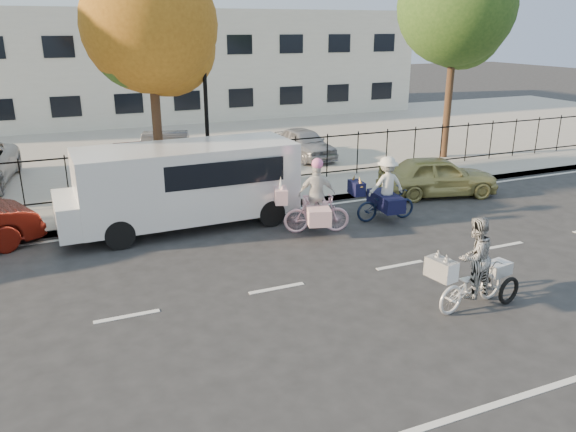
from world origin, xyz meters
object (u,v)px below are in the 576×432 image
bull_bike (385,195)px  lot_car_c (166,155)px  lot_car_d (304,143)px  zebra_trike (473,273)px  white_van (184,183)px  lamppost (206,97)px  gold_sedan (438,176)px  unicorn_bike (315,206)px

bull_bike → lot_car_c: (-4.67, 6.66, 0.16)m
bull_bike → lot_car_d: size_ratio=0.57×
zebra_trike → bull_bike: bearing=-24.4°
zebra_trike → white_van: white_van is taller
lamppost → lot_car_c: (-0.80, 2.70, -2.23)m
bull_bike → gold_sedan: 3.18m
lamppost → lot_car_c: bearing=106.5°
zebra_trike → unicorn_bike: bearing=0.8°
zebra_trike → bull_bike: zebra_trike is taller
unicorn_bike → zebra_trike: bearing=-151.5°
lamppost → gold_sedan: 7.60m
zebra_trike → gold_sedan: 7.60m
white_van → gold_sedan: (8.03, -0.25, -0.58)m
lot_car_c → white_van: bearing=-81.0°
zebra_trike → lot_car_d: bearing=-20.5°
unicorn_bike → gold_sedan: (5.05, 1.56, -0.10)m
lamppost → gold_sedan: size_ratio=1.17×
lot_car_c → gold_sedan: bearing=-20.0°
white_van → gold_sedan: size_ratio=1.67×
zebra_trike → lot_car_c: bearing=5.9°
white_van → lot_car_c: size_ratio=1.40×
bull_bike → lot_car_d: bull_bike is taller
bull_bike → gold_sedan: bull_bike is taller
lamppost → lot_car_c: size_ratio=0.98×
lamppost → white_van: 3.26m
lamppost → zebra_trike: lamppost is taller
gold_sedan → lot_car_c: 9.18m
bull_bike → lot_car_c: bull_bike is taller
lamppost → unicorn_bike: lamppost is taller
zebra_trike → unicorn_bike: (-0.96, 4.85, 0.04)m
white_van → unicorn_bike: bearing=-32.7°
lamppost → bull_bike: (3.87, -3.96, -2.40)m
unicorn_bike → lamppost: bearing=39.4°
zebra_trike → bull_bike: size_ratio=1.08×
white_van → lot_car_c: white_van is taller
lot_car_c → lot_car_d: 5.66m
zebra_trike → lot_car_c: zebra_trike is taller
zebra_trike → gold_sedan: size_ratio=0.57×
unicorn_bike → lot_car_d: size_ratio=0.59×
lamppost → white_van: size_ratio=0.70×
white_van → zebra_trike: bearing=-60.8°
unicorn_bike → bull_bike: (2.21, 0.15, -0.02)m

